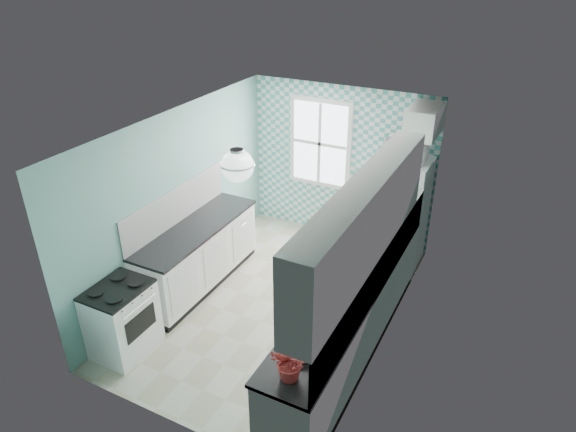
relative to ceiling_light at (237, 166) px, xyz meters
The scene contains 26 objects.
floor 2.47m from the ceiling_light, 90.00° to the left, with size 3.00×4.40×0.02m, color beige.
ceiling 0.82m from the ceiling_light, 90.00° to the left, with size 3.00×4.40×0.02m, color white.
wall_back 3.20m from the ceiling_light, 90.00° to the left, with size 3.00×0.02×2.50m, color #6EA89F.
wall_front 1.77m from the ceiling_light, 90.00° to the right, with size 3.00×0.02×2.50m, color #6EA89F.
wall_left 2.02m from the ceiling_light, 152.09° to the left, with size 0.02×4.40×2.50m, color #6EA89F.
wall_right 2.02m from the ceiling_light, 27.91° to the left, with size 0.02×4.40×2.50m, color #6EA89F.
accent_wall 3.17m from the ceiling_light, 90.00° to the left, with size 3.00×0.01×2.50m, color #4BACA5.
window 3.08m from the ceiling_light, 96.74° to the left, with size 1.04×0.05×1.44m.
backsplash_right 1.91m from the ceiling_light, 15.05° to the left, with size 0.02×3.60×0.51m, color white.
backsplash_left 2.00m from the ceiling_light, 154.02° to the left, with size 0.02×2.15×0.51m, color white.
upper_cabinets_right 1.41m from the ceiling_light, ahead, with size 0.33×3.20×0.90m, color white.
upper_cabinet_fridge 2.93m from the ceiling_light, 63.70° to the left, with size 0.40×0.74×0.40m, color white.
ceiling_light is the anchor object (origin of this frame).
base_cabinets_right 2.26m from the ceiling_light, 18.43° to the left, with size 0.60×3.60×0.90m, color white.
countertop_right 1.88m from the ceiling_light, 18.65° to the left, with size 0.63×3.60×0.04m, color black.
base_cabinets_left 2.34m from the ceiling_light, 148.86° to the left, with size 0.60×2.15×0.90m, color white.
countertop_left 1.97m from the ceiling_light, 148.54° to the left, with size 0.63×2.15×0.04m, color black.
fridge 3.22m from the ceiling_light, 67.06° to the left, with size 0.72×0.72×1.65m.
stove 2.35m from the ceiling_light, 146.76° to the right, with size 0.58×0.72×0.87m.
sink 2.18m from the ceiling_light, 43.98° to the left, with size 0.56×0.47×0.53m.
rug 2.94m from the ceiling_light, 85.99° to the left, with size 0.75×1.08×0.02m, color maroon.
dish_towel 2.45m from the ceiling_light, 56.46° to the left, with size 0.01×0.21×0.31m, color #60C1AB.
fruit_bowl 2.01m from the ceiling_light, 35.88° to the right, with size 0.23×0.23×0.06m, color white.
potted_plant 2.05m from the ceiling_light, 43.75° to the right, with size 0.33×0.29×0.37m, color red.
soap_bottle 2.49m from the ceiling_light, 54.08° to the left, with size 0.08×0.08×0.18m, color #ACBDC1.
microwave 2.89m from the ceiling_light, 67.06° to the left, with size 0.56×0.38×0.31m, color white.
Camera 1 is at (2.68, -4.93, 4.34)m, focal length 32.00 mm.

